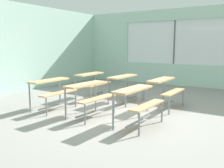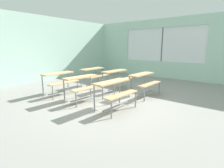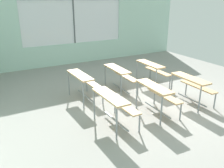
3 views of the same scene
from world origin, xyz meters
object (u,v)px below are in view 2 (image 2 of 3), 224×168
desk_bench_r0c1 (144,79)px  desk_bench_r2c0 (60,78)px  desk_bench_r1c0 (83,83)px  desk_bench_r1c1 (117,76)px  desk_bench_r0c0 (115,88)px  desk_bench_r2c1 (94,73)px

desk_bench_r0c1 → desk_bench_r2c0: size_ratio=1.00×
desk_bench_r1c0 → desk_bench_r2c0: (0.00, 1.15, 0.00)m
desk_bench_r1c1 → desk_bench_r0c1: bearing=-89.9°
desk_bench_r0c0 → desk_bench_r2c0: bearing=92.1°
desk_bench_r0c0 → desk_bench_r2c0: same height
desk_bench_r1c0 → desk_bench_r2c1: (1.64, 1.17, 0.00)m
desk_bench_r0c1 → desk_bench_r1c0: same height
desk_bench_r0c1 → desk_bench_r2c0: 2.80m
desk_bench_r0c0 → desk_bench_r1c1: bearing=37.8°
desk_bench_r1c0 → desk_bench_r0c1: bearing=-32.1°
desk_bench_r0c1 → desk_bench_r2c1: same height
desk_bench_r0c0 → desk_bench_r1c0: 1.18m
desk_bench_r2c0 → desk_bench_r2c1: bearing=-0.0°
desk_bench_r1c1 → desk_bench_r2c0: size_ratio=1.01×
desk_bench_r1c1 → desk_bench_r2c0: (-1.66, 1.13, 0.00)m
desk_bench_r1c1 → desk_bench_r2c0: 2.01m
desk_bench_r1c0 → desk_bench_r2c0: size_ratio=1.02×
desk_bench_r0c1 → desk_bench_r1c1: (0.04, 1.16, 0.00)m
desk_bench_r0c0 → desk_bench_r2c0: size_ratio=1.01×
desk_bench_r0c0 → desk_bench_r2c0: 2.33m
desk_bench_r0c1 → desk_bench_r2c1: size_ratio=0.99×
desk_bench_r0c0 → desk_bench_r1c1: 2.03m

